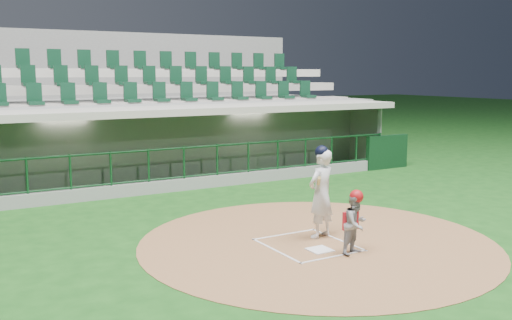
{
  "coord_description": "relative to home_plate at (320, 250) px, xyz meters",
  "views": [
    {
      "loc": [
        -6.35,
        -9.25,
        3.39
      ],
      "look_at": [
        0.48,
        2.6,
        1.3
      ],
      "focal_mm": 40.0,
      "sensor_mm": 36.0,
      "label": 1
    }
  ],
  "objects": [
    {
      "name": "batter",
      "position": [
        0.55,
        0.73,
        0.95
      ],
      "size": [
        0.92,
        0.95,
        1.92
      ],
      "color": "silver",
      "rests_on": "dirt_circle"
    },
    {
      "name": "ground",
      "position": [
        0.0,
        0.7,
        -0.02
      ],
      "size": [
        120.0,
        120.0,
        0.0
      ],
      "primitive_type": "plane",
      "color": "#124112",
      "rests_on": "ground"
    },
    {
      "name": "batter_box_chalk",
      "position": [
        0.0,
        0.4,
        -0.0
      ],
      "size": [
        1.55,
        1.8,
        0.01
      ],
      "color": "silver",
      "rests_on": "ground"
    },
    {
      "name": "home_plate",
      "position": [
        0.0,
        0.0,
        0.0
      ],
      "size": [
        0.43,
        0.43,
        0.02
      ],
      "primitive_type": "cube",
      "color": "white",
      "rests_on": "dirt_circle"
    },
    {
      "name": "seating_deck",
      "position": [
        0.0,
        11.61,
        1.4
      ],
      "size": [
        17.0,
        6.72,
        5.15
      ],
      "color": "gray",
      "rests_on": "ground"
    },
    {
      "name": "dugout_structure",
      "position": [
        0.06,
        8.53,
        0.93
      ],
      "size": [
        16.4,
        3.7,
        3.0
      ],
      "color": "gray",
      "rests_on": "ground"
    },
    {
      "name": "catcher",
      "position": [
        0.46,
        -0.49,
        0.6
      ],
      "size": [
        0.65,
        0.57,
        1.23
      ],
      "color": "gray",
      "rests_on": "dirt_circle"
    },
    {
      "name": "dirt_circle",
      "position": [
        0.3,
        0.5,
        -0.02
      ],
      "size": [
        7.2,
        7.2,
        0.01
      ],
      "primitive_type": "cylinder",
      "color": "brown",
      "rests_on": "ground"
    }
  ]
}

